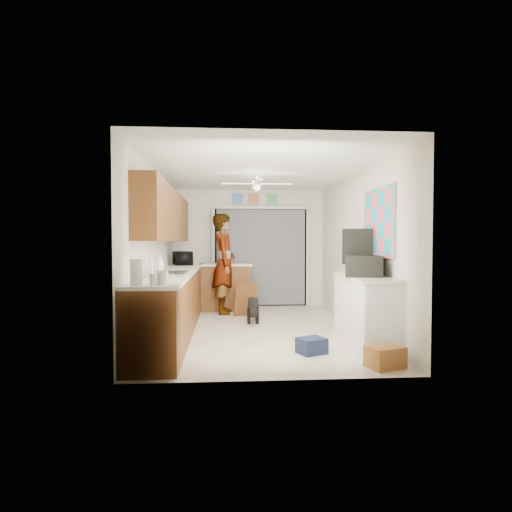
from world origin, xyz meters
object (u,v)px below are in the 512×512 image
object	(u,v)px
cardboard_box	(385,357)
soap_bottle	(160,264)
dog	(253,309)
suitcase	(364,266)
navy_crate	(312,346)
microwave	(183,258)
man	(224,264)
paper_towel_roll	(137,272)
cup	(163,276)

from	to	relation	value
cardboard_box	soap_bottle	bearing A→B (deg)	150.36
soap_bottle	dog	size ratio (longest dim) A/B	0.48
suitcase	dog	xyz separation A→B (m)	(-1.36, 1.77, -0.85)
soap_bottle	navy_crate	world-z (taller)	soap_bottle
suitcase	soap_bottle	bearing A→B (deg)	-173.58
suitcase	cardboard_box	xyz separation A→B (m)	(-0.07, -0.96, -0.95)
soap_bottle	suitcase	size ratio (longest dim) A/B	0.45
suitcase	dog	size ratio (longest dim) A/B	1.07
microwave	dog	world-z (taller)	microwave
dog	navy_crate	bearing A→B (deg)	-72.06
man	paper_towel_roll	bearing A→B (deg)	169.40
soap_bottle	navy_crate	distance (m)	2.38
microwave	navy_crate	world-z (taller)	microwave
soap_bottle	dog	world-z (taller)	soap_bottle
soap_bottle	cardboard_box	bearing A→B (deg)	-29.64
paper_towel_roll	suitcase	world-z (taller)	paper_towel_roll
paper_towel_roll	man	distance (m)	3.90
navy_crate	dog	world-z (taller)	dog
soap_bottle	man	world-z (taller)	man
cup	suitcase	bearing A→B (deg)	9.38
paper_towel_roll	man	bearing A→B (deg)	76.84
soap_bottle	cup	bearing A→B (deg)	-79.38
soap_bottle	suitcase	xyz separation A→B (m)	(2.75, -0.56, -0.01)
cup	navy_crate	world-z (taller)	cup
microwave	cardboard_box	bearing A→B (deg)	-162.35
paper_towel_roll	dog	distance (m)	3.26
microwave	soap_bottle	world-z (taller)	soap_bottle
navy_crate	microwave	bearing A→B (deg)	121.60
paper_towel_roll	navy_crate	bearing A→B (deg)	20.45
man	dog	bearing A→B (deg)	-150.57
dog	cup	bearing A→B (deg)	-116.81
suitcase	navy_crate	distance (m)	1.28
navy_crate	man	world-z (taller)	man
dog	cardboard_box	bearing A→B (deg)	-62.80
microwave	cup	size ratio (longest dim) A/B	3.90
cardboard_box	dog	size ratio (longest dim) A/B	0.66
cup	suitcase	distance (m)	2.60
microwave	soap_bottle	bearing A→B (deg)	160.27
man	dog	distance (m)	1.32
cup	microwave	bearing A→B (deg)	91.54
suitcase	cardboard_box	distance (m)	1.35
cup	man	distance (m)	3.25
cup	cardboard_box	distance (m)	2.69
paper_towel_roll	man	size ratio (longest dim) A/B	0.14
suitcase	man	world-z (taller)	man
navy_crate	cardboard_box	bearing A→B (deg)	-42.97
paper_towel_roll	cardboard_box	distance (m)	2.84
paper_towel_roll	navy_crate	distance (m)	2.33
cup	soap_bottle	bearing A→B (deg)	100.62
soap_bottle	dog	distance (m)	2.03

